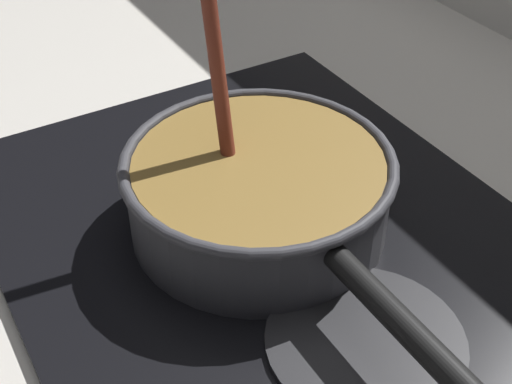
{
  "coord_description": "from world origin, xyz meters",
  "views": [
    {
      "loc": [
        0.45,
        -0.02,
        0.47
      ],
      "look_at": [
        -0.0,
        0.25,
        0.05
      ],
      "focal_mm": 49.96,
      "sensor_mm": 36.0,
      "label": 1
    }
  ],
  "objects": [
    {
      "name": "ground",
      "position": [
        0.0,
        0.0,
        -0.02
      ],
      "size": [
        2.4,
        1.6,
        0.04
      ],
      "primitive_type": "cube",
      "color": "beige"
    },
    {
      "name": "hob_plate",
      "position": [
        -0.0,
        0.25,
        0.01
      ],
      "size": [
        0.56,
        0.48,
        0.01
      ],
      "primitive_type": "cube",
      "color": "black",
      "rests_on": "ground"
    },
    {
      "name": "burner_ring",
      "position": [
        -0.0,
        0.25,
        0.02
      ],
      "size": [
        0.17,
        0.17,
        0.01
      ],
      "primitive_type": "torus",
      "color": "#592D0C",
      "rests_on": "hob_plate"
    },
    {
      "name": "spare_burner",
      "position": [
        0.17,
        0.25,
        0.01
      ],
      "size": [
        0.16,
        0.16,
        0.01
      ],
      "primitive_type": "cylinder",
      "color": "#262628",
      "rests_on": "hob_plate"
    },
    {
      "name": "cooking_pan",
      "position": [
        -0.0,
        0.25,
        0.06
      ],
      "size": [
        0.42,
        0.26,
        0.31
      ],
      "color": "#38383D",
      "rests_on": "hob_plate"
    }
  ]
}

